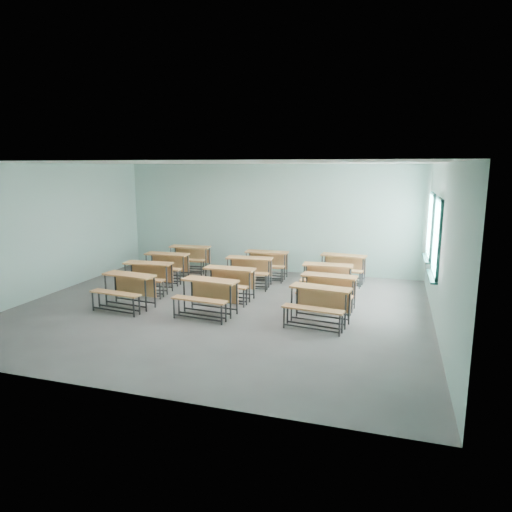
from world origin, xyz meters
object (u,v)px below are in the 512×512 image
Objects in this scene: desk_unit_r2c0 at (166,263)px; desk_unit_r3c1 at (266,261)px; desk_unit_r0c0 at (126,286)px; desk_unit_r3c2 at (343,264)px; desk_unit_r0c1 at (208,292)px; desk_unit_r2c1 at (249,267)px; desk_unit_r1c1 at (228,279)px; desk_unit_r2c2 at (327,275)px; desk_unit_r3c0 at (189,255)px; desk_unit_r1c0 at (147,273)px; desk_unit_r1c2 at (328,287)px; desk_unit_r0c2 at (319,300)px.

desk_unit_r2c0 is 1.01× the size of desk_unit_r3c1.
desk_unit_r3c2 is at bearing 47.25° from desk_unit_r0c0.
desk_unit_r0c1 and desk_unit_r2c1 have the same top height.
desk_unit_r3c1 is at bearing 21.24° from desk_unit_r2c0.
desk_unit_r2c0 is (-2.29, 1.20, 0.00)m from desk_unit_r1c1.
desk_unit_r2c2 is (2.18, 1.09, 0.00)m from desk_unit_r1c1.
desk_unit_r0c0 is at bearing -123.32° from desk_unit_r3c1.
desk_unit_r2c0 is at bearing -99.29° from desk_unit_r3c0.
desk_unit_r1c0 and desk_unit_r3c0 have the same top height.
desk_unit_r1c1 and desk_unit_r3c1 have the same top height.
desk_unit_r1c2 is 1.02× the size of desk_unit_r2c2.
desk_unit_r1c1 is at bearing -128.96° from desk_unit_r3c2.
desk_unit_r3c0 is (-0.23, 3.72, 0.00)m from desk_unit_r0c0.
desk_unit_r1c0 is at bearing -152.88° from desk_unit_r2c1.
desk_unit_r3c0 is (-4.35, 1.37, 0.00)m from desk_unit_r2c2.
desk_unit_r1c2 is (0.03, 1.06, 0.00)m from desk_unit_r0c2.
desk_unit_r0c0 is at bearing -172.32° from desk_unit_r0c1.
desk_unit_r0c1 and desk_unit_r0c2 have the same top height.
desk_unit_r2c0 is (-0.35, 2.47, 0.00)m from desk_unit_r0c0.
desk_unit_r0c1 is 4.36m from desk_unit_r3c2.
desk_unit_r1c0 and desk_unit_r1c2 have the same top height.
desk_unit_r0c0 and desk_unit_r1c1 have the same top height.
desk_unit_r1c1 is 1.35m from desk_unit_r2c1.
desk_unit_r2c0 and desk_unit_r3c1 have the same top height.
desk_unit_r0c0 and desk_unit_r1c0 have the same top height.
desk_unit_r2c2 is at bearing -3.60° from desk_unit_r2c0.
desk_unit_r1c1 is 2.44m from desk_unit_r2c2.
desk_unit_r1c2 is at bearing 96.33° from desk_unit_r0c2.
desk_unit_r2c1 is (-2.27, 2.46, 0.00)m from desk_unit_r0c2.
desk_unit_r0c2 is 1.02× the size of desk_unit_r3c2.
desk_unit_r1c1 is at bearing -3.62° from desk_unit_r1c0.
desk_unit_r2c1 is at bearing 140.36° from desk_unit_r0c2.
desk_unit_r0c0 is at bearing -90.42° from desk_unit_r3c0.
desk_unit_r3c1 is 2.14m from desk_unit_r3c2.
desk_unit_r1c2 and desk_unit_r2c1 have the same top height.
desk_unit_r2c0 is at bearing 176.29° from desk_unit_r2c2.
desk_unit_r3c2 is (2.41, 2.44, 0.00)m from desk_unit_r1c1.
desk_unit_r1c0 is 2.62m from desk_unit_r2c1.
desk_unit_r0c1 is at bearing 9.20° from desk_unit_r0c0.
desk_unit_r3c0 and desk_unit_r3c2 have the same top height.
desk_unit_r3c0 and desk_unit_r3c1 have the same top height.
desk_unit_r2c1 is (0.07, 1.35, 0.00)m from desk_unit_r1c1.
desk_unit_r2c0 is (-4.63, 2.32, 0.00)m from desk_unit_r0c2.
desk_unit_r3c0 is 4.58m from desk_unit_r3c2.
desk_unit_r0c1 is 1.05× the size of desk_unit_r1c1.
desk_unit_r3c1 and desk_unit_r3c2 have the same top height.
desk_unit_r2c2 is (-0.18, 1.14, 0.00)m from desk_unit_r1c2.
desk_unit_r1c2 and desk_unit_r3c2 have the same top height.
desk_unit_r1c1 is at bearing 94.63° from desk_unit_r0c1.
desk_unit_r2c0 is 4.47m from desk_unit_r2c2.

